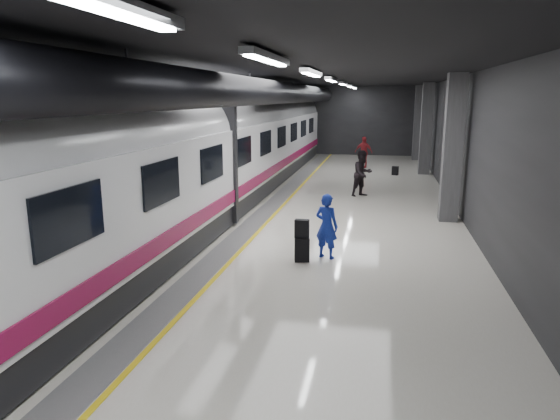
# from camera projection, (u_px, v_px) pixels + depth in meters

# --- Properties ---
(ground) EXTENTS (40.00, 40.00, 0.00)m
(ground) POSITION_uv_depth(u_px,v_px,m) (294.00, 229.00, 14.70)
(ground) COLOR silver
(ground) RESTS_ON ground
(platform_hall) EXTENTS (10.02, 40.02, 4.51)m
(platform_hall) POSITION_uv_depth(u_px,v_px,m) (291.00, 106.00, 14.89)
(platform_hall) COLOR black
(platform_hall) RESTS_ON ground
(train) EXTENTS (3.05, 38.00, 4.05)m
(train) POSITION_uv_depth(u_px,v_px,m) (188.00, 156.00, 14.88)
(train) COLOR black
(train) RESTS_ON ground
(traveler_main) EXTENTS (0.67, 0.56, 1.57)m
(traveler_main) POSITION_uv_depth(u_px,v_px,m) (327.00, 226.00, 11.88)
(traveler_main) COLOR #1933BF
(traveler_main) RESTS_ON ground
(suitcase_main) EXTENTS (0.39, 0.29, 0.57)m
(suitcase_main) POSITION_uv_depth(u_px,v_px,m) (302.00, 250.00, 11.72)
(suitcase_main) COLOR black
(suitcase_main) RESTS_ON ground
(shoulder_bag) EXTENTS (0.33, 0.19, 0.44)m
(shoulder_bag) POSITION_uv_depth(u_px,v_px,m) (302.00, 229.00, 11.65)
(shoulder_bag) COLOR black
(shoulder_bag) RESTS_ON suitcase_main
(traveler_far_a) EXTENTS (1.10, 1.09, 1.80)m
(traveler_far_a) POSITION_uv_depth(u_px,v_px,m) (362.00, 174.00, 19.33)
(traveler_far_a) COLOR black
(traveler_far_a) RESTS_ON ground
(traveler_far_b) EXTENTS (1.07, 0.68, 1.70)m
(traveler_far_b) POSITION_uv_depth(u_px,v_px,m) (364.00, 152.00, 27.35)
(traveler_far_b) COLOR maroon
(traveler_far_b) RESTS_ON ground
(suitcase_far) EXTENTS (0.35, 0.29, 0.44)m
(suitcase_far) POSITION_uv_depth(u_px,v_px,m) (395.00, 171.00, 24.82)
(suitcase_far) COLOR black
(suitcase_far) RESTS_ON ground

